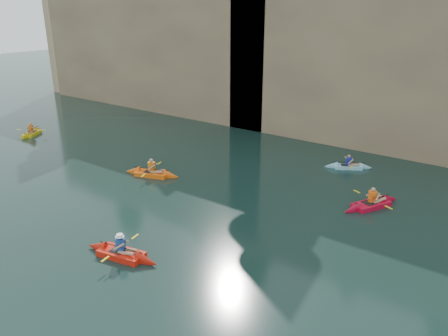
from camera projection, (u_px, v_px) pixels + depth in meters
The scene contains 11 objects.
ground at pixel (99, 318), 13.88m from camera, with size 160.00×160.00×0.00m, color black.
cliff at pixel (396, 50), 34.51m from camera, with size 70.00×16.00×12.00m, color tan.
cliff_slab_west at pixel (149, 52), 40.14m from camera, with size 26.00×2.40×10.56m, color #967F5B.
cliff_slab_center at pixel (394, 65), 27.91m from camera, with size 24.00×2.40×11.40m, color #967F5B.
sea_cave_west at pixel (162, 91), 39.70m from camera, with size 4.50×1.00×4.00m, color black.
sea_cave_center at pixel (301, 117), 32.15m from camera, with size 3.50×1.00×3.20m, color black.
main_kayaker at pixel (121, 253), 17.19m from camera, with size 3.43×2.25×1.24m.
kayaker_orange at pixel (152, 173), 25.34m from camera, with size 3.47×2.43×1.30m.
kayaker_red_far at pixel (371, 204), 21.43m from camera, with size 2.29×3.47×1.29m.
kayaker_yellow at pixel (32, 133), 33.24m from camera, with size 2.12×2.93×1.21m.
kayaker_ltblue_mid at pixel (348, 166), 26.49m from camera, with size 2.80×2.04×1.09m.
Camera 1 is at (9.86, -6.83, 9.36)m, focal length 35.00 mm.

